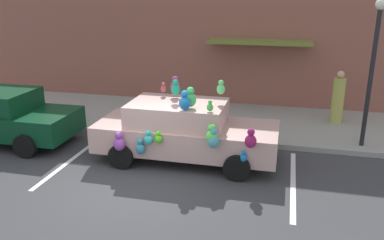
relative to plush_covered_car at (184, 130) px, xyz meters
The scene contains 10 objects.
ground_plane 2.05m from the plush_covered_car, 113.01° to the right, with size 60.00×60.00×0.00m, color #38383A.
sidewalk 3.43m from the plush_covered_car, 102.68° to the left, with size 24.00×4.00×0.15m, color gray.
storefront_building 5.96m from the plush_covered_car, 97.50° to the left, with size 24.00×1.25×6.40m.
parking_stripe_front 3.01m from the plush_covered_car, 14.59° to the right, with size 0.12×3.60×0.01m, color silver.
parking_stripe_rear 3.09m from the plush_covered_car, 165.78° to the right, with size 0.12×3.60×0.01m, color silver.
plush_covered_car is the anchor object (origin of this frame).
parked_sedan_behind 5.53m from the plush_covered_car, behind, with size 4.32×2.04×1.54m.
teddy_bear_on_sidewalk 1.81m from the plush_covered_car, 104.20° to the left, with size 0.38×0.31×0.72m.
street_lamp_post 5.27m from the plush_covered_car, 20.84° to the left, with size 0.28×0.28×3.92m.
pedestrian_near_shopfront 5.58m from the plush_covered_car, 42.14° to the left, with size 0.38×0.38×1.70m.
Camera 1 is at (3.23, -7.69, 4.26)m, focal length 37.38 mm.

